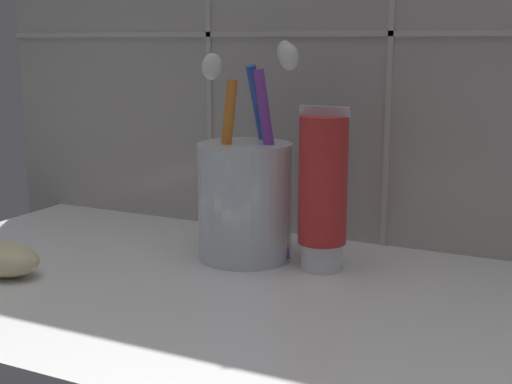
# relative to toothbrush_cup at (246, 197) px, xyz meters

# --- Properties ---
(sink_counter) EXTENTS (0.74, 0.35, 0.02)m
(sink_counter) POSITION_rel_toothbrush_cup_xyz_m (0.08, -0.08, -0.06)
(sink_counter) COLOR white
(sink_counter) RESTS_ON ground
(toothbrush_cup) EXTENTS (0.09, 0.11, 0.19)m
(toothbrush_cup) POSITION_rel_toothbrush_cup_xyz_m (0.00, 0.00, 0.00)
(toothbrush_cup) COLOR silver
(toothbrush_cup) RESTS_ON sink_counter
(toothpaste_tube) EXTENTS (0.04, 0.04, 0.14)m
(toothpaste_tube) POSITION_rel_toothbrush_cup_xyz_m (0.07, -0.00, 0.01)
(toothpaste_tube) COLOR white
(toothpaste_tube) RESTS_ON sink_counter
(soap_bar) EXTENTS (0.07, 0.04, 0.03)m
(soap_bar) POSITION_rel_toothbrush_cup_xyz_m (-0.16, -0.13, -0.04)
(soap_bar) COLOR beige
(soap_bar) RESTS_ON sink_counter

